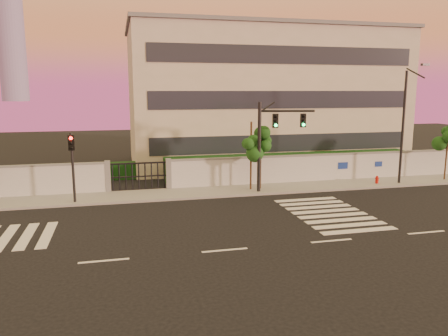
{
  "coord_description": "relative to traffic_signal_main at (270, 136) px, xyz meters",
  "views": [
    {
      "loc": [
        -4.23,
        -17.24,
        6.76
      ],
      "look_at": [
        1.43,
        6.0,
        2.48
      ],
      "focal_mm": 35.0,
      "sensor_mm": 36.0,
      "label": 1
    }
  ],
  "objects": [
    {
      "name": "street_tree_e",
      "position": [
        -0.37,
        0.81,
        -0.64
      ],
      "size": [
        1.35,
        1.07,
        4.29
      ],
      "color": "#382314",
      "rests_on": "ground"
    },
    {
      "name": "street_tree_f",
      "position": [
        14.07,
        0.45,
        -0.79
      ],
      "size": [
        1.4,
        1.11,
        4.07
      ],
      "color": "#382314",
      "rests_on": "ground"
    },
    {
      "name": "sidewalk",
      "position": [
        -5.43,
        0.88,
        -3.72
      ],
      "size": [
        60.0,
        3.0,
        0.15
      ],
      "primitive_type": "cube",
      "color": "gray",
      "rests_on": "ground"
    },
    {
      "name": "perimeter_wall",
      "position": [
        -5.33,
        2.38,
        -2.72
      ],
      "size": [
        60.0,
        0.36,
        2.2
      ],
      "color": "#B5B7BD",
      "rests_on": "ground"
    },
    {
      "name": "ground",
      "position": [
        -5.43,
        -9.62,
        -3.79
      ],
      "size": [
        120.0,
        120.0,
        0.0
      ],
      "primitive_type": "plane",
      "color": "black",
      "rests_on": "ground"
    },
    {
      "name": "road_markings",
      "position": [
        -7.01,
        -5.86,
        -3.78
      ],
      "size": [
        57.0,
        7.62,
        0.02
      ],
      "color": "silver",
      "rests_on": "ground"
    },
    {
      "name": "hedge_row",
      "position": [
        -4.27,
        5.12,
        -2.98
      ],
      "size": [
        41.0,
        4.25,
        1.8
      ],
      "color": "black",
      "rests_on": "ground"
    },
    {
      "name": "fire_hydrant",
      "position": [
        8.3,
        0.37,
        -3.44
      ],
      "size": [
        0.28,
        0.26,
        0.7
      ],
      "rotation": [
        0.0,
        0.0,
        0.21
      ],
      "color": "#B3140B",
      "rests_on": "ground"
    },
    {
      "name": "institutional_building",
      "position": [
        3.57,
        12.37,
        2.36
      ],
      "size": [
        24.4,
        12.4,
        12.25
      ],
      "color": "beige",
      "rests_on": "ground"
    },
    {
      "name": "street_tree_d",
      "position": [
        -1.06,
        0.76,
        -0.32
      ],
      "size": [
        1.55,
        1.23,
        4.71
      ],
      "color": "#382314",
      "rests_on": "ground"
    },
    {
      "name": "traffic_signal_main",
      "position": [
        0.0,
        0.0,
        0.0
      ],
      "size": [
        3.77,
        0.98,
        6.0
      ],
      "rotation": [
        0.0,
        0.0,
        -0.23
      ],
      "color": "black",
      "rests_on": "ground"
    },
    {
      "name": "traffic_signal_secondary",
      "position": [
        -12.35,
        -0.06,
        -1.07
      ],
      "size": [
        0.33,
        0.33,
        4.3
      ],
      "rotation": [
        0.0,
        0.0,
        0.15
      ],
      "color": "black",
      "rests_on": "ground"
    },
    {
      "name": "streetlight_east",
      "position": [
        9.97,
        -0.0,
        0.78
      ],
      "size": [
        0.51,
        2.04,
        8.47
      ],
      "color": "black",
      "rests_on": "ground"
    }
  ]
}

